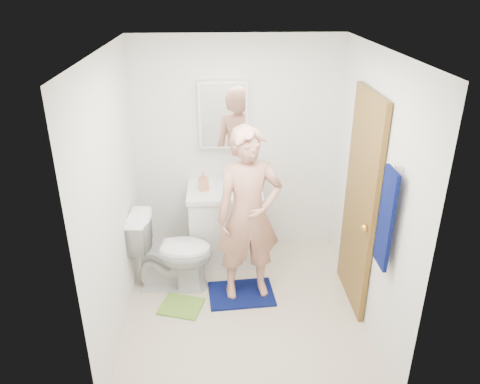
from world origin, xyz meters
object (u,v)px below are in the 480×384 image
towel (386,219)px  man (249,216)px  vanity_cabinet (225,226)px  toilet (172,251)px  toothbrush_cup (242,181)px  medicine_cabinet (223,114)px  soap_dispenser (203,181)px

towel → man: bearing=140.1°
vanity_cabinet → man: size_ratio=0.47×
vanity_cabinet → toilet: (-0.54, -0.49, 0.01)m
towel → toothbrush_cup: 1.91m
medicine_cabinet → toothbrush_cup: medicine_cabinet is taller
vanity_cabinet → towel: towel is taller
soap_dispenser → vanity_cabinet: bearing=3.2°
vanity_cabinet → medicine_cabinet: (0.00, 0.22, 1.20)m
soap_dispenser → man: size_ratio=0.12×
toilet → man: size_ratio=0.48×
towel → man: man is taller
toilet → toothbrush_cup: 1.07m
toilet → toothbrush_cup: bearing=-45.5°
man → towel: bearing=-48.2°
toilet → man: (0.75, -0.18, 0.47)m
toilet → soap_dispenser: (0.32, 0.48, 0.55)m
toothbrush_cup → soap_dispenser: bearing=-163.5°
medicine_cabinet → toilet: 1.49m
towel → man: (-0.97, 0.81, -0.37)m
vanity_cabinet → toilet: bearing=-137.6°
medicine_cabinet → vanity_cabinet: bearing=-90.0°
medicine_cabinet → man: (0.21, -0.90, -0.72)m
towel → toilet: size_ratio=0.98×
soap_dispenser → towel: bearing=-46.4°
soap_dispenser → toothbrush_cup: size_ratio=1.92×
toilet → soap_dispenser: 0.80m
towel → toothbrush_cup: towel is taller
medicine_cabinet → towel: size_ratio=0.87×
toothbrush_cup → man: size_ratio=0.06×
towel → soap_dispenser: towel is taller
vanity_cabinet → soap_dispenser: 0.60m
man → vanity_cabinet: bearing=98.9°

